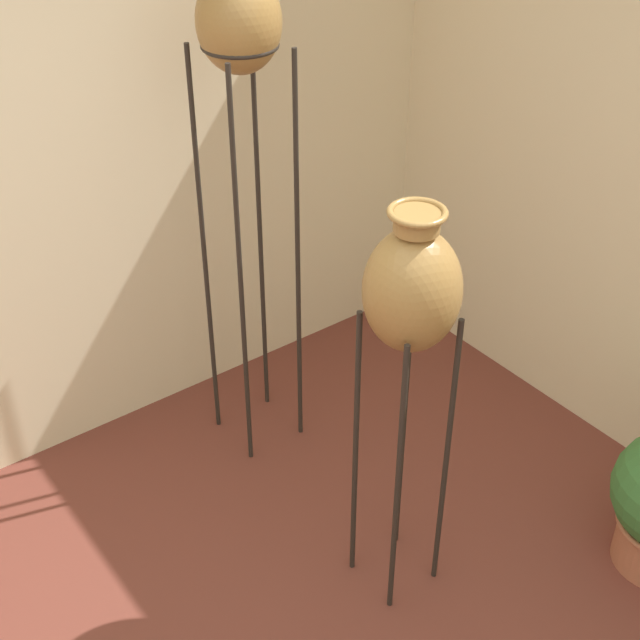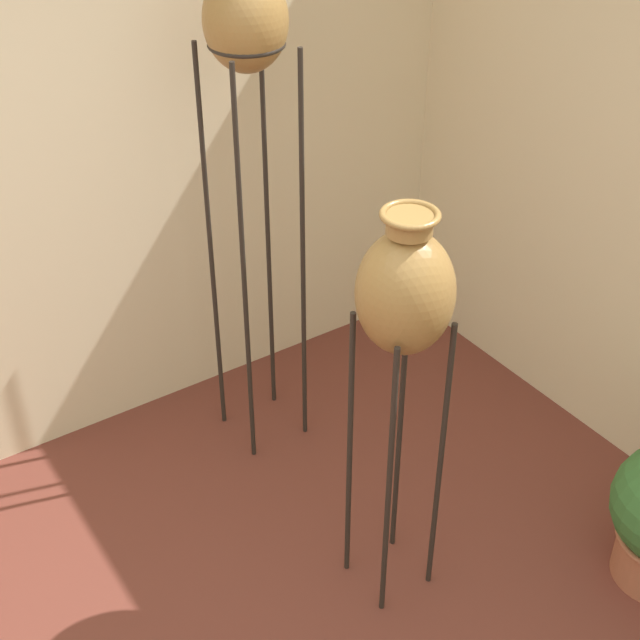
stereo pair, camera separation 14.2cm
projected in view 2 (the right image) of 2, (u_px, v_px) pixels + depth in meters
vase_stand_tall at (246, 38)px, 3.12m from camera, size 0.30×0.30×2.11m
vase_stand_medium at (405, 299)px, 2.71m from camera, size 0.31×0.31×1.56m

